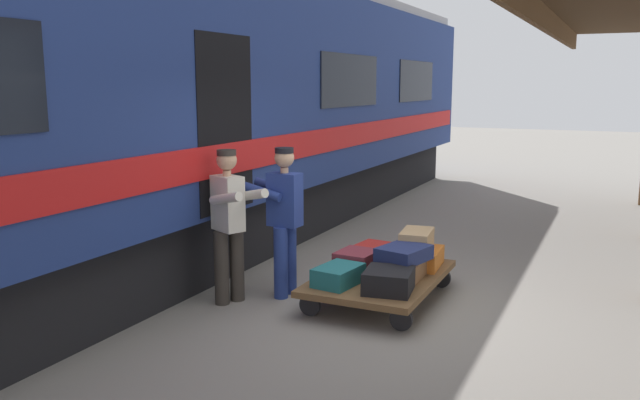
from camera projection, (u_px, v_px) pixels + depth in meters
ground_plane at (406, 316)px, 6.83m from camera, size 60.00×60.00×0.00m
train_car at (123, 112)px, 8.00m from camera, size 3.02×21.16×4.00m
luggage_cart at (380, 278)px, 7.28m from camera, size 1.25×1.91×0.30m
suitcase_red_plastic at (373, 253)px, 7.84m from camera, size 0.45×0.55×0.19m
suitcase_teal_softside at (338, 275)px, 6.90m from camera, size 0.44×0.59×0.20m
suitcase_orange_carryall at (418, 257)px, 7.60m from camera, size 0.54×0.64×0.21m
suitcase_burgundy_valise at (357, 261)px, 7.36m from camera, size 0.43×0.48×0.24m
suitcase_brown_leather at (404, 269)px, 7.13m from camera, size 0.40×0.62×0.20m
suitcase_black_hardshell at (389, 281)px, 6.66m from camera, size 0.54×0.57×0.23m
suitcase_navy_fabric at (404, 254)px, 7.10m from camera, size 0.56×0.64×0.16m
suitcase_tan_vintage at (417, 240)px, 7.56m from camera, size 0.39×0.57×0.22m
porter_in_overalls at (283, 216)px, 7.35m from camera, size 0.68×0.44×1.70m
porter_by_door at (229, 221)px, 7.10m from camera, size 0.74×0.60×1.70m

